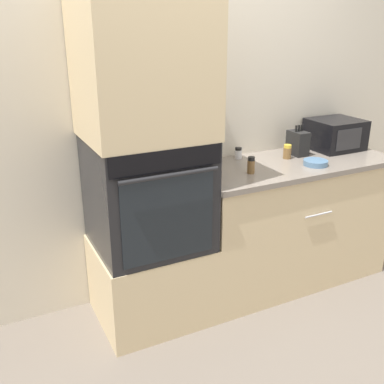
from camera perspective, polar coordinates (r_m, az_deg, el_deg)
The scene contains 12 objects.
ground_plane at distance 2.98m, azimuth 3.57°, elevation -16.41°, with size 12.00×12.00×0.00m, color #6B6056.
wall_back at distance 2.98m, azimuth -2.04°, elevation 10.18°, with size 8.00×0.05×2.50m.
oven_cabinet_base at distance 2.93m, azimuth -5.19°, elevation -10.97°, with size 0.68×0.60×0.52m.
wall_oven at distance 2.67m, azimuth -5.57°, elevation -0.07°, with size 0.66×0.64×0.67m.
oven_cabinet_upper at distance 2.50m, azimuth -6.23°, elevation 16.51°, with size 0.68×0.60×0.86m.
counter_unit at distance 3.32m, azimuth 11.96°, elevation -3.60°, with size 1.46×0.63×0.90m.
microwave at distance 3.54m, azimuth 17.70°, elevation 7.00°, with size 0.37×0.33×0.22m.
knife_block at distance 3.31m, azimuth 13.28°, elevation 6.09°, with size 0.10×0.15×0.22m.
bowl at distance 3.11m, azimuth 15.42°, elevation 3.61°, with size 0.16×0.16×0.04m.
condiment_jar_near at distance 3.21m, azimuth 12.01°, elevation 5.02°, with size 0.06×0.06×0.10m.
condiment_jar_mid at distance 2.85m, azimuth 7.51°, elevation 3.38°, with size 0.05×0.05×0.11m.
condiment_jar_far at distance 3.16m, azimuth 5.89°, elevation 4.92°, with size 0.05×0.05×0.08m.
Camera 1 is at (-1.22, -2.04, 1.80)m, focal length 42.00 mm.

